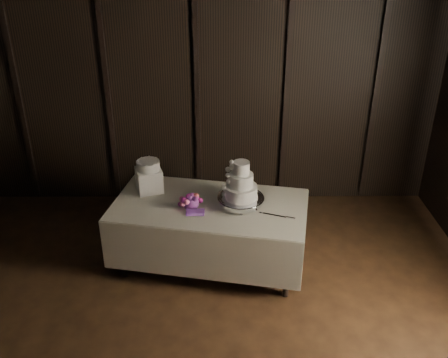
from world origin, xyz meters
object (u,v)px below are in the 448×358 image
wedding_cake (238,184)px  box_pedestal (149,180)px  cake_stand (241,201)px  bouquet (191,202)px  small_cake (148,165)px  display_table (210,232)px

wedding_cake → box_pedestal: 1.01m
box_pedestal → cake_stand: bearing=-18.4°
bouquet → small_cake: (-0.46, 0.37, 0.23)m
box_pedestal → small_cake: bearing=0.0°
small_cake → box_pedestal: bearing=0.0°
cake_stand → wedding_cake: size_ratio=1.21×
cake_stand → display_table: bearing=176.2°
cake_stand → bouquet: bearing=-174.8°
cake_stand → bouquet: size_ratio=1.22×
small_cake → cake_stand: bearing=-18.4°
wedding_cake → box_pedestal: bearing=164.8°
display_table → small_cake: 0.96m
display_table → bouquet: bouquet is taller
wedding_cake → small_cake: bearing=164.8°
wedding_cake → bouquet: 0.51m
display_table → box_pedestal: bearing=166.0°
display_table → cake_stand: cake_stand is taller
display_table → wedding_cake: size_ratio=5.39×
bouquet → box_pedestal: bearing=141.5°
display_table → cake_stand: (0.32, -0.02, 0.39)m
bouquet → display_table: bearing=19.8°
box_pedestal → wedding_cake: bearing=-19.8°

